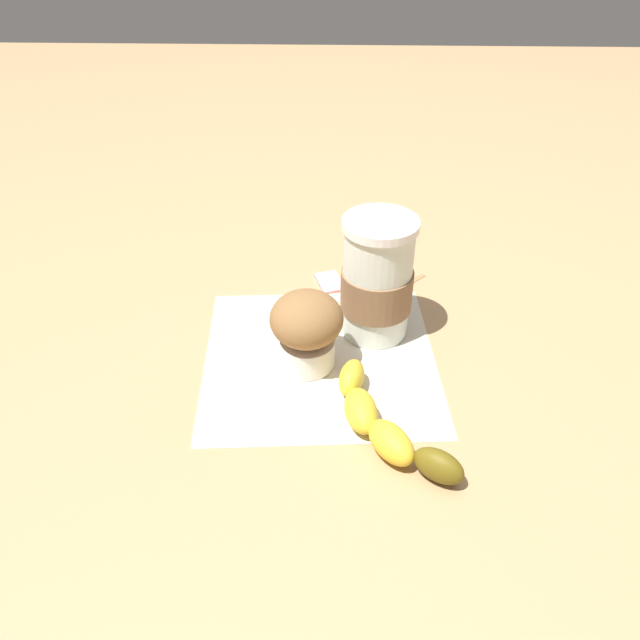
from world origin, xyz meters
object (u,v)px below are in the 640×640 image
(banana, at_px, (382,423))
(coffee_cup, at_px, (377,281))
(sugar_packet, at_px, (330,281))
(muffin, at_px, (307,328))

(banana, bearing_deg, coffee_cup, -179.86)
(sugar_packet, bearing_deg, muffin, -7.70)
(muffin, height_order, sugar_packet, muffin)
(coffee_cup, distance_m, muffin, 0.10)
(muffin, height_order, banana, muffin)
(coffee_cup, bearing_deg, banana, 0.14)
(sugar_packet, bearing_deg, banana, 11.47)
(coffee_cup, height_order, muffin, coffee_cup)
(muffin, distance_m, banana, 0.14)
(muffin, relative_size, sugar_packet, 1.85)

